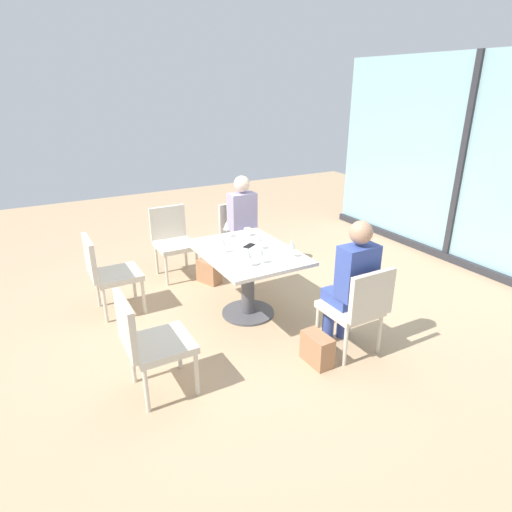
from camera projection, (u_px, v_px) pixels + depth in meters
The scene contains 20 objects.
ground_plane at pixel (248, 313), 4.65m from camera, with size 12.00×12.00×0.00m, color tan.
window_wall_backdrop at pixel (461, 174), 5.65m from camera, with size 4.51×0.10×2.70m.
dining_table_main at pixel (248, 267), 4.45m from camera, with size 1.22×0.90×0.73m.
chair_far_left at pixel (241, 233), 5.61m from camera, with size 0.50×0.46×0.87m.
chair_far_right at pixel (358, 305), 3.78m from camera, with size 0.50×0.46×0.87m.
chair_front_left at pixel (107, 270), 4.50m from camera, with size 0.46×0.50×0.87m.
chair_front_right at pixel (148, 339), 3.28m from camera, with size 0.46×0.50×0.87m.
chair_side_end at pixel (172, 238), 5.45m from camera, with size 0.50×0.46×0.87m.
person_far_left at pixel (244, 221), 5.44m from camera, with size 0.39×0.34×1.26m.
person_far_right at pixel (352, 280), 3.80m from camera, with size 0.39×0.34×1.26m.
wine_glass_0 at pixel (226, 226), 4.71m from camera, with size 0.07×0.07×0.18m.
wine_glass_1 at pixel (222, 240), 4.27m from camera, with size 0.07×0.07×0.18m.
wine_glass_2 at pixel (292, 245), 4.16m from camera, with size 0.07×0.07×0.18m.
wine_glass_3 at pixel (248, 253), 3.95m from camera, with size 0.07×0.07×0.18m.
wine_glass_4 at pixel (260, 251), 4.01m from camera, with size 0.07×0.07×0.18m.
wine_glass_5 at pixel (259, 237), 4.37m from camera, with size 0.07×0.07×0.18m.
coffee_cup at pixel (247, 232), 4.79m from camera, with size 0.08×0.08×0.09m, color white.
cell_phone_on_table at pixel (249, 246), 4.50m from camera, with size 0.07×0.14×0.01m, color black.
handbag_0 at pixel (209, 272), 5.34m from camera, with size 0.30×0.16×0.28m, color #A3704C.
handbag_1 at pixel (317, 349), 3.78m from camera, with size 0.30×0.16×0.28m, color #A3704C.
Camera 1 is at (3.61, -1.92, 2.31)m, focal length 30.15 mm.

